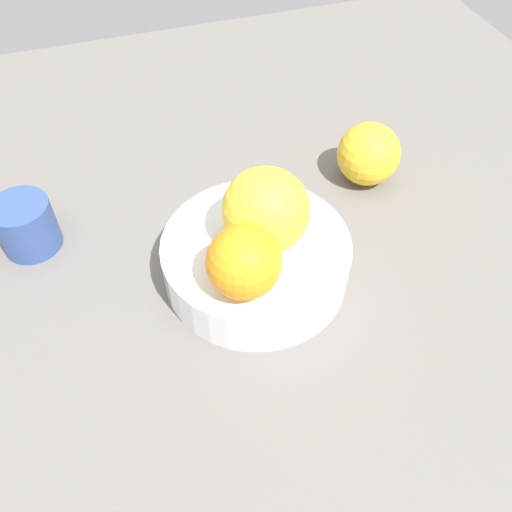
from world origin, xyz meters
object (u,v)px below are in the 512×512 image
at_px(orange_in_bowl_1, 264,207).
at_px(orange_loose_0, 368,154).
at_px(fruit_bowl, 256,260).
at_px(orange_in_bowl_0, 244,262).
at_px(ceramic_cup, 26,225).

relative_size(orange_in_bowl_1, orange_loose_0, 1.12).
bearing_deg(fruit_bowl, orange_loose_0, -59.37).
relative_size(orange_in_bowl_0, orange_loose_0, 0.91).
xyz_separation_m(fruit_bowl, orange_in_bowl_1, (0.00, -0.01, 0.07)).
bearing_deg(fruit_bowl, orange_in_bowl_1, -63.32).
height_order(orange_in_bowl_0, ceramic_cup, orange_in_bowl_0).
bearing_deg(fruit_bowl, ceramic_cup, 61.93).
distance_m(fruit_bowl, orange_loose_0, 0.20).
distance_m(orange_loose_0, ceramic_cup, 0.39).
height_order(orange_in_bowl_1, ceramic_cup, orange_in_bowl_1).
relative_size(orange_loose_0, ceramic_cup, 1.20).
height_order(fruit_bowl, orange_in_bowl_1, orange_in_bowl_1).
bearing_deg(orange_in_bowl_0, ceramic_cup, 49.52).
bearing_deg(orange_in_bowl_1, orange_loose_0, -59.16).
xyz_separation_m(fruit_bowl, orange_loose_0, (0.10, -0.17, 0.01)).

